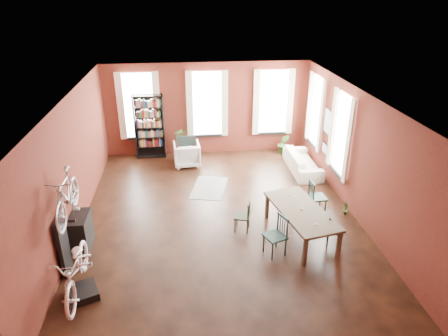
{
  "coord_description": "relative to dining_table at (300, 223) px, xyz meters",
  "views": [
    {
      "loc": [
        -0.84,
        -8.86,
        5.53
      ],
      "look_at": [
        0.17,
        0.6,
        1.14
      ],
      "focal_mm": 32.0,
      "sensor_mm": 36.0,
      "label": 1
    }
  ],
  "objects": [
    {
      "name": "bike_trainer",
      "position": [
        -4.76,
        -1.54,
        -0.29
      ],
      "size": [
        0.74,
        0.74,
        0.16
      ],
      "primitive_type": "cube",
      "rotation": [
        0.0,
        0.0,
        0.39
      ],
      "color": "black",
      "rests_on": "ground"
    },
    {
      "name": "plant_by_sofa",
      "position": [
        0.85,
        5.13,
        -0.21
      ],
      "size": [
        0.56,
        0.8,
        0.33
      ],
      "primitive_type": "imported",
      "rotation": [
        0.0,
        0.0,
        -0.22
      ],
      "color": "#2F6026",
      "rests_on": "ground"
    },
    {
      "name": "bike_wall_rack",
      "position": [
        -5.22,
        -0.75,
        0.28
      ],
      "size": [
        0.16,
        0.6,
        1.3
      ],
      "primitive_type": "cube",
      "color": "black",
      "rests_on": "ground"
    },
    {
      "name": "white_armchair",
      "position": [
        -2.59,
        4.48,
        0.06
      ],
      "size": [
        0.89,
        0.84,
        0.86
      ],
      "primitive_type": "imported",
      "rotation": [
        0.0,
        0.0,
        3.21
      ],
      "color": "silver",
      "rests_on": "ground"
    },
    {
      "name": "striped_rug",
      "position": [
        -1.97,
        2.74,
        -0.36
      ],
      "size": [
        1.28,
        1.69,
        0.01
      ],
      "primitive_type": "cube",
      "rotation": [
        0.0,
        0.0,
        -0.25
      ],
      "color": "black",
      "rests_on": "ground"
    },
    {
      "name": "bicycle_floor",
      "position": [
        -4.77,
        -1.56,
        0.76
      ],
      "size": [
        0.71,
        1.04,
        1.93
      ],
      "primitive_type": "imported",
      "rotation": [
        0.0,
        0.0,
        0.04
      ],
      "color": "silver",
      "rests_on": "bike_trainer"
    },
    {
      "name": "room",
      "position": [
        -1.57,
        1.67,
        1.77
      ],
      "size": [
        9.0,
        9.04,
        3.22
      ],
      "color": "black",
      "rests_on": "ground"
    },
    {
      "name": "plant_small",
      "position": [
        1.48,
        0.86,
        -0.31
      ],
      "size": [
        0.39,
        0.39,
        0.13
      ],
      "primitive_type": "imported",
      "rotation": [
        0.0,
        0.0,
        0.79
      ],
      "color": "#326026",
      "rests_on": "ground"
    },
    {
      "name": "dining_chair_b",
      "position": [
        -1.33,
        0.42,
        0.03
      ],
      "size": [
        0.46,
        0.46,
        0.8
      ],
      "primitive_type": "cube",
      "rotation": [
        0.0,
        0.0,
        -1.86
      ],
      "color": "black",
      "rests_on": "ground"
    },
    {
      "name": "bicycle_hung",
      "position": [
        -4.97,
        -0.75,
        1.76
      ],
      "size": [
        0.47,
        1.0,
        1.66
      ],
      "primitive_type": "imported",
      "color": "#A5A8AD",
      "rests_on": "bike_wall_rack"
    },
    {
      "name": "plant_stand",
      "position": [
        -2.72,
        4.94,
        -0.08
      ],
      "size": [
        0.36,
        0.36,
        0.57
      ],
      "primitive_type": "cube",
      "rotation": [
        0.0,
        0.0,
        -0.3
      ],
      "color": "black",
      "rests_on": "ground"
    },
    {
      "name": "cream_sofa",
      "position": [
        1.13,
        3.65,
        0.04
      ],
      "size": [
        0.61,
        2.08,
        0.81
      ],
      "primitive_type": "imported",
      "rotation": [
        0.0,
        0.0,
        1.57
      ],
      "color": "beige",
      "rests_on": "ground"
    },
    {
      "name": "dining_chair_c",
      "position": [
        0.71,
        -0.4,
        0.02
      ],
      "size": [
        0.46,
        0.46,
        0.77
      ],
      "primitive_type": "cube",
      "rotation": [
        0.0,
        0.0,
        1.23
      ],
      "color": "black",
      "rests_on": "ground"
    },
    {
      "name": "bookshelf",
      "position": [
        -3.82,
        5.35,
        0.73
      ],
      "size": [
        1.0,
        0.32,
        2.2
      ],
      "primitive_type": "cube",
      "color": "black",
      "rests_on": "ground"
    },
    {
      "name": "dining_chair_a",
      "position": [
        -0.75,
        -0.6,
        0.1
      ],
      "size": [
        0.56,
        0.56,
        0.94
      ],
      "primitive_type": "cube",
      "rotation": [
        0.0,
        0.0,
        -1.19
      ],
      "color": "#1B3C38",
      "rests_on": "ground"
    },
    {
      "name": "dining_chair_d",
      "position": [
        0.74,
        1.03,
        0.09
      ],
      "size": [
        0.45,
        0.45,
        0.93
      ],
      "primitive_type": "cube",
      "rotation": [
        0.0,
        0.0,
        1.63
      ],
      "color": "#1B3D3B",
      "rests_on": "ground"
    },
    {
      "name": "dining_table",
      "position": [
        0.0,
        0.0,
        0.0
      ],
      "size": [
        1.41,
        2.33,
        0.74
      ],
      "primitive_type": "cube",
      "rotation": [
        0.0,
        0.0,
        0.21
      ],
      "color": "brown",
      "rests_on": "ground"
    },
    {
      "name": "plant_on_stand",
      "position": [
        -2.73,
        4.98,
        0.44
      ],
      "size": [
        0.6,
        0.66,
        0.47
      ],
      "primitive_type": "imported",
      "rotation": [
        0.0,
        0.0,
        0.12
      ],
      "color": "#345F26",
      "rests_on": "plant_stand"
    },
    {
      "name": "console_table",
      "position": [
        -5.1,
        0.15,
        0.03
      ],
      "size": [
        0.4,
        0.8,
        0.8
      ],
      "primitive_type": "cube",
      "color": "black",
      "rests_on": "ground"
    }
  ]
}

